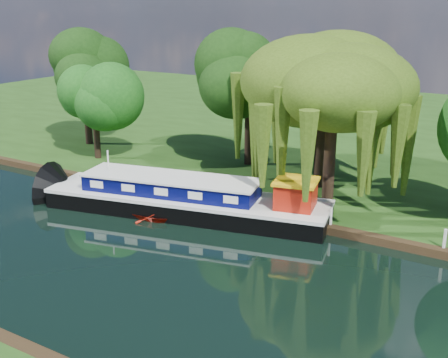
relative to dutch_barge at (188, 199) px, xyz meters
The scene contains 11 objects.
ground 8.62m from the dutch_barge, 51.07° to the right, with size 120.00×120.00×0.00m, color black.
far_bank 27.86m from the dutch_barge, 78.84° to the left, with size 120.00×52.00×0.45m, color #1D3C10.
dutch_barge is the anchor object (origin of this frame).
red_dinghy 2.13m from the dutch_barge, 118.81° to the right, with size 2.18×3.05×0.63m, color #9E190B.
willow_left 11.42m from the dutch_barge, 56.11° to the left, with size 8.03×8.03×9.62m.
willow_right 10.32m from the dutch_barge, 34.27° to the left, with size 7.12×7.12×8.68m.
tree_far_left 14.31m from the dutch_barge, 156.21° to the left, with size 4.47×4.47×7.20m.
tree_far_back 19.36m from the dutch_barge, 152.27° to the left, with size 5.24×5.24×8.81m.
tree_far_mid 11.77m from the dutch_barge, 97.89° to the left, with size 5.59×5.59×9.14m.
lamppost 7.19m from the dutch_barge, 33.02° to the left, with size 0.36×0.36×2.56m.
mooring_posts 5.19m from the dutch_barge, 19.47° to the left, with size 19.16×0.16×1.00m.
Camera 1 is at (12.88, -19.40, 12.23)m, focal length 45.00 mm.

